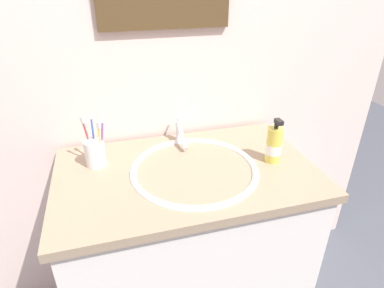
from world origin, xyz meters
TOP-DOWN VIEW (x-y plane):
  - tiled_wall_back at (0.00, 0.33)m, footprint 2.13×0.04m
  - vanity_counter at (0.00, 0.00)m, footprint 0.93×0.57m
  - sink_basin at (0.03, -0.01)m, footprint 0.46×0.46m
  - faucet at (0.03, 0.21)m, footprint 0.02×0.16m
  - toothbrush_cup at (-0.31, 0.12)m, footprint 0.07×0.07m
  - toothbrush_red at (-0.33, 0.14)m, footprint 0.03×0.03m
  - toothbrush_purple at (-0.28, 0.12)m, footprint 0.04×0.01m
  - toothbrush_yellow at (-0.29, 0.11)m, footprint 0.02×0.02m
  - toothbrush_blue at (-0.31, 0.14)m, footprint 0.02×0.03m
  - soap_dispenser at (0.33, -0.03)m, footprint 0.06×0.06m

SIDE VIEW (x-z plane):
  - vanity_counter at x=0.00m, z-range 0.00..0.84m
  - sink_basin at x=0.03m, z-range 0.74..0.85m
  - faucet at x=0.03m, z-range 0.83..0.93m
  - toothbrush_cup at x=-0.31m, z-range 0.83..0.93m
  - soap_dispenser at x=0.33m, z-range 0.81..0.99m
  - toothbrush_yellow at x=-0.29m, z-range 0.85..1.02m
  - toothbrush_red at x=-0.33m, z-range 0.85..1.03m
  - toothbrush_purple at x=-0.28m, z-range 0.85..1.04m
  - toothbrush_blue at x=-0.31m, z-range 0.85..1.04m
  - tiled_wall_back at x=0.00m, z-range 0.00..2.40m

